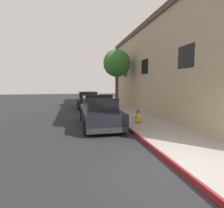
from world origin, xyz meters
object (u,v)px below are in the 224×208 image
police_cruiser (99,112)px  fire_hydrant (138,116)px  street_tree (117,64)px  parked_car_silver_ahead (88,100)px

police_cruiser → fire_hydrant: 2.12m
police_cruiser → street_tree: street_tree is taller
fire_hydrant → street_tree: size_ratio=0.15×
police_cruiser → fire_hydrant: size_ratio=6.37×
street_tree → parked_car_silver_ahead: bearing=140.9°
police_cruiser → fire_hydrant: police_cruiser is taller
police_cruiser → parked_car_silver_ahead: police_cruiser is taller
parked_car_silver_ahead → street_tree: (2.43, -1.98, 3.31)m
police_cruiser → street_tree: 7.24m
parked_car_silver_ahead → fire_hydrant: size_ratio=6.37×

